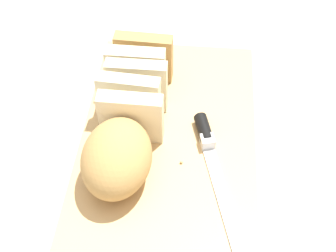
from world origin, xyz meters
name	(u,v)px	position (x,y,z in m)	size (l,w,h in m)	color
ground_plane	(168,148)	(0.00, 0.00, 0.00)	(3.00, 3.00, 0.00)	beige
cutting_board	(168,144)	(0.00, 0.00, 0.01)	(0.45, 0.27, 0.02)	tan
bread_loaf	(126,121)	(-0.01, 0.06, 0.07)	(0.29, 0.11, 0.09)	tan
bread_knife	(210,151)	(-0.02, -0.07, 0.03)	(0.26, 0.09, 0.02)	silver
crumb_near_knife	(119,145)	(-0.02, 0.07, 0.03)	(0.01, 0.01, 0.01)	tan
crumb_near_loaf	(139,121)	(0.03, 0.05, 0.03)	(0.00, 0.00, 0.00)	tan
crumb_stray_left	(181,162)	(-0.04, -0.02, 0.03)	(0.00, 0.00, 0.00)	tan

